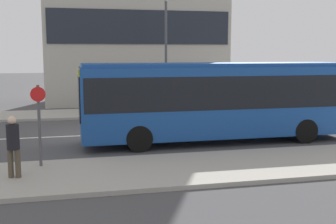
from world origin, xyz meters
The scene contains 9 objects.
ground_plane centered at (0.00, 0.00, 0.00)m, with size 120.00×120.00×0.00m, color #444447.
sidewalk_near centered at (0.00, -6.25, 0.07)m, with size 44.00×3.50×0.13m.
sidewalk_far centered at (0.00, 6.25, 0.07)m, with size 44.00×3.50×0.13m.
lane_centerline centered at (0.00, 0.00, 0.00)m, with size 41.80×0.16×0.01m.
city_bus centered at (4.89, -2.36, 1.81)m, with size 10.71×2.50×3.14m.
parked_car_0 centered at (13.30, 3.48, 0.61)m, with size 4.35×1.78×1.26m.
pedestrian_near_stop centered at (-2.32, -6.26, 1.10)m, with size 0.35×0.34×1.71m.
bus_stop_sign centered at (-1.70, -5.17, 1.58)m, with size 0.44×0.12×2.46m.
street_lamp centered at (4.49, 4.97, 4.15)m, with size 0.36×0.36×6.54m.
Camera 1 is at (-0.73, -18.13, 3.53)m, focal length 45.00 mm.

